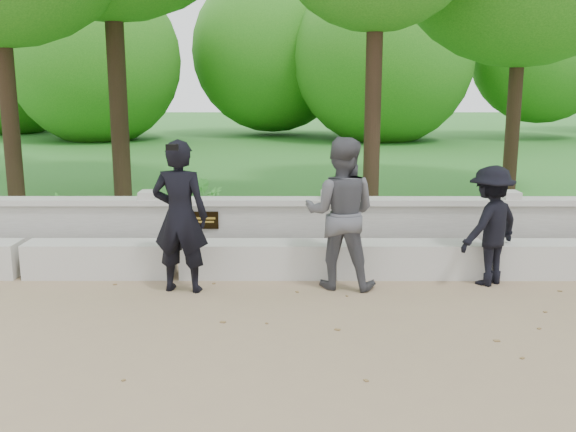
% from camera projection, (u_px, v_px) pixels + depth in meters
% --- Properties ---
extents(ground, '(80.00, 80.00, 0.00)m').
position_uv_depth(ground, '(146.00, 331.00, 6.47)').
color(ground, '#8F7858').
rests_on(ground, ground).
extents(lawn, '(40.00, 22.00, 0.25)m').
position_uv_depth(lawn, '(243.00, 159.00, 20.16)').
color(lawn, '#277322').
rests_on(lawn, ground).
extents(concrete_bench, '(11.90, 0.45, 0.45)m').
position_uv_depth(concrete_bench, '(177.00, 259.00, 8.29)').
color(concrete_bench, beige).
rests_on(concrete_bench, ground).
extents(parapet_wall, '(12.50, 0.35, 0.90)m').
position_uv_depth(parapet_wall, '(185.00, 229.00, 8.93)').
color(parapet_wall, beige).
rests_on(parapet_wall, ground).
extents(man_main, '(0.72, 0.65, 1.82)m').
position_uv_depth(man_main, '(180.00, 216.00, 7.56)').
color(man_main, black).
rests_on(man_main, ground).
extents(visitor_left, '(1.01, 0.86, 1.84)m').
position_uv_depth(visitor_left, '(341.00, 213.00, 7.72)').
color(visitor_left, '#47474D').
rests_on(visitor_left, ground).
extents(visitor_mid, '(1.09, 1.02, 1.48)m').
position_uv_depth(visitor_mid, '(490.00, 226.00, 7.87)').
color(visitor_mid, black).
rests_on(visitor_mid, ground).
extents(shrub_a, '(0.31, 0.33, 0.52)m').
position_uv_depth(shrub_a, '(59.00, 209.00, 10.17)').
color(shrub_a, '#399030').
rests_on(shrub_a, lawn).
extents(shrub_b, '(0.38, 0.39, 0.56)m').
position_uv_depth(shrub_b, '(202.00, 195.00, 11.32)').
color(shrub_b, '#399030').
rests_on(shrub_b, lawn).
extents(shrub_c, '(0.69, 0.62, 0.68)m').
position_uv_depth(shrub_c, '(497.00, 204.00, 10.12)').
color(shrub_c, '#399030').
rests_on(shrub_c, lawn).
extents(shrub_d, '(0.42, 0.43, 0.57)m').
position_uv_depth(shrub_d, '(214.00, 204.00, 10.37)').
color(shrub_d, '#399030').
rests_on(shrub_d, lawn).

